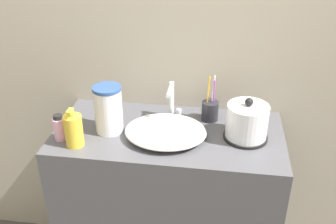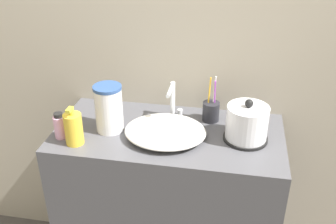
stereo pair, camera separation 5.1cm
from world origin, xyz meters
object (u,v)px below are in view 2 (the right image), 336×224
electric_kettle (247,125)px  faucet (173,99)px  lotion_bottle (74,129)px  water_pitcher (109,108)px  shampoo_bottle (60,126)px  toothbrush_cup (211,111)px

electric_kettle → faucet: bearing=159.2°
lotion_bottle → water_pitcher: (0.11, 0.13, 0.04)m
lotion_bottle → shampoo_bottle: 0.09m
electric_kettle → toothbrush_cup: size_ratio=0.87×
lotion_bottle → shampoo_bottle: size_ratio=1.46×
shampoo_bottle → lotion_bottle: bearing=-23.0°
toothbrush_cup → electric_kettle: bearing=-41.1°
electric_kettle → toothbrush_cup: (-0.16, 0.14, -0.02)m
water_pitcher → toothbrush_cup: bearing=20.7°
toothbrush_cup → water_pitcher: (-0.43, -0.16, 0.06)m
shampoo_bottle → water_pitcher: size_ratio=0.55×
faucet → toothbrush_cup: toothbrush_cup is taller
electric_kettle → lotion_bottle: (-0.71, -0.16, -0.00)m
electric_kettle → toothbrush_cup: bearing=138.9°
faucet → lotion_bottle: size_ratio=1.02×
faucet → shampoo_bottle: bearing=-150.6°
electric_kettle → lotion_bottle: size_ratio=1.11×
toothbrush_cup → lotion_bottle: toothbrush_cup is taller
lotion_bottle → faucet: bearing=37.5°
electric_kettle → lotion_bottle: 0.72m
faucet → electric_kettle: bearing=-20.8°
toothbrush_cup → water_pitcher: size_ratio=1.03×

